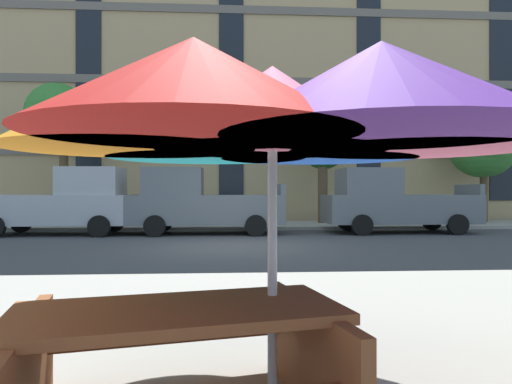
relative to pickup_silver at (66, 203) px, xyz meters
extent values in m
plane|color=#424244|center=(5.49, -3.70, -1.03)|extent=(120.00, 120.00, 0.00)
cube|color=#9E998E|center=(5.49, 3.10, -0.97)|extent=(56.00, 3.60, 0.12)
cube|color=tan|center=(5.49, 11.30, 8.57)|extent=(44.02, 12.00, 19.20)
cube|color=#6B6056|center=(5.49, 5.26, 2.17)|extent=(43.14, 0.08, 0.36)
cube|color=#6B6056|center=(5.49, 5.26, 5.37)|extent=(43.14, 0.08, 0.36)
cube|color=#6B6056|center=(5.49, 5.26, 8.57)|extent=(43.14, 0.08, 0.36)
cube|color=black|center=(5.49, 5.27, 8.97)|extent=(1.10, 0.06, 18.00)
cube|color=black|center=(11.78, 5.27, 8.97)|extent=(1.10, 0.06, 18.00)
cube|color=black|center=(18.07, 5.27, 8.97)|extent=(1.10, 0.06, 18.00)
cube|color=#A8AAB2|center=(-0.24, 0.00, -0.21)|extent=(5.10, 1.90, 0.96)
cube|color=#A8AAB2|center=(0.86, 0.00, 0.72)|extent=(1.90, 1.75, 0.90)
cylinder|color=black|center=(-1.82, 0.95, -0.69)|extent=(0.68, 0.22, 0.68)
cylinder|color=black|center=(1.34, -0.95, -0.69)|extent=(0.68, 0.22, 0.68)
cylinder|color=black|center=(1.34, 0.95, -0.69)|extent=(0.68, 0.22, 0.68)
cube|color=slate|center=(4.62, 0.00, -0.21)|extent=(5.10, 1.90, 0.96)
cube|color=slate|center=(3.52, 0.00, 0.72)|extent=(1.90, 1.75, 0.90)
cube|color=slate|center=(7.09, 0.00, 0.45)|extent=(0.16, 1.75, 0.36)
cylinder|color=black|center=(6.20, 0.95, -0.69)|extent=(0.68, 0.22, 0.68)
cylinder|color=black|center=(6.20, -0.95, -0.69)|extent=(0.68, 0.22, 0.68)
cylinder|color=black|center=(3.04, 0.95, -0.69)|extent=(0.68, 0.22, 0.68)
cylinder|color=black|center=(3.04, -0.95, -0.69)|extent=(0.68, 0.22, 0.68)
cube|color=slate|center=(11.21, 0.00, -0.21)|extent=(5.10, 1.90, 0.96)
cube|color=slate|center=(10.11, 0.00, 0.72)|extent=(1.90, 1.75, 0.90)
cube|color=slate|center=(13.68, 0.00, 0.45)|extent=(0.16, 1.75, 0.36)
cylinder|color=black|center=(12.79, 0.95, -0.69)|extent=(0.68, 0.22, 0.68)
cylinder|color=black|center=(12.79, -0.95, -0.69)|extent=(0.68, 0.22, 0.68)
cylinder|color=black|center=(9.63, 0.95, -0.69)|extent=(0.68, 0.22, 0.68)
cylinder|color=black|center=(9.63, -0.95, -0.69)|extent=(0.68, 0.22, 0.68)
cylinder|color=brown|center=(-1.11, 3.08, 0.39)|extent=(0.34, 0.34, 2.83)
sphere|color=#387F33|center=(-1.18, 3.26, 3.36)|extent=(1.98, 1.98, 1.98)
sphere|color=#387F33|center=(-0.91, 3.02, 2.87)|extent=(2.08, 2.08, 2.08)
sphere|color=#387F33|center=(-1.28, 2.86, 3.39)|extent=(2.41, 2.41, 2.41)
sphere|color=#387F33|center=(-1.28, 3.10, 3.28)|extent=(2.34, 2.34, 2.34)
cylinder|color=brown|center=(9.27, 3.48, 0.34)|extent=(0.40, 0.40, 2.74)
sphere|color=#236023|center=(9.01, 3.32, 2.98)|extent=(1.79, 1.79, 1.79)
sphere|color=#236023|center=(9.35, 3.65, 2.29)|extent=(1.93, 1.93, 1.93)
cylinder|color=brown|center=(16.20, 3.47, 0.12)|extent=(0.32, 0.32, 2.30)
sphere|color=#387F33|center=(15.92, 3.21, 2.22)|extent=(2.33, 2.33, 2.33)
sphere|color=#387F33|center=(15.96, 3.20, 2.45)|extent=(2.55, 2.55, 2.55)
sphere|color=#387F33|center=(16.16, 3.56, 2.32)|extent=(2.66, 2.66, 2.66)
sphere|color=#387F33|center=(16.37, 3.51, 2.20)|extent=(2.34, 2.34, 2.34)
cylinder|color=silver|center=(5.57, -12.70, 0.03)|extent=(0.06, 0.06, 2.11)
cone|color=#E5668C|center=(6.43, -12.70, 0.86)|extent=(1.52, 1.52, 0.44)
cone|color=blue|center=(6.00, -11.95, 0.86)|extent=(1.52, 1.52, 0.44)
cone|color=#199EB2|center=(5.13, -11.95, 0.86)|extent=(1.52, 1.52, 0.44)
cone|color=orange|center=(4.70, -12.70, 0.86)|extent=(1.52, 1.52, 0.44)
cone|color=red|center=(5.13, -13.45, 0.86)|extent=(1.52, 1.52, 0.44)
cone|color=#662D9E|center=(6.00, -13.45, 0.86)|extent=(1.52, 1.52, 0.44)
cone|color=#E5668C|center=(5.57, -12.70, 0.90)|extent=(1.46, 1.46, 0.52)
cube|color=brown|center=(5.02, -12.97, -0.29)|extent=(1.93, 1.16, 0.06)
cube|color=brown|center=(4.89, -12.37, -0.59)|extent=(1.82, 0.66, 0.05)
cube|color=brown|center=(5.78, -12.81, -0.66)|extent=(0.38, 1.38, 0.74)
camera|label=1|loc=(5.28, -15.56, 0.38)|focal=32.52mm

